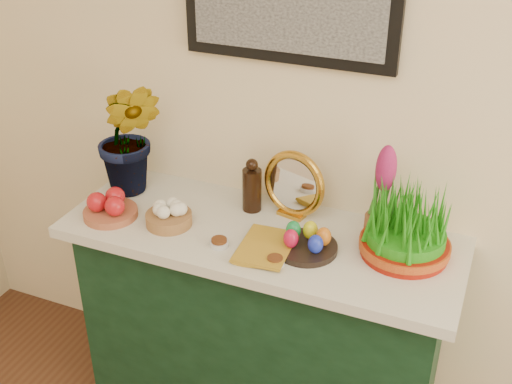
# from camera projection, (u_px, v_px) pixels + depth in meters

# --- Properties ---
(sideboard) EXTENTS (1.30, 0.45, 0.85)m
(sideboard) POSITION_uv_depth(u_px,v_px,m) (261.00, 332.00, 2.47)
(sideboard) COLOR #133620
(sideboard) RESTS_ON ground
(tablecloth) EXTENTS (1.40, 0.55, 0.04)m
(tablecloth) POSITION_uv_depth(u_px,v_px,m) (262.00, 235.00, 2.25)
(tablecloth) COLOR silver
(tablecloth) RESTS_ON sideboard
(hyacinth_green) EXTENTS (0.34, 0.31, 0.60)m
(hyacinth_green) POSITION_uv_depth(u_px,v_px,m) (128.00, 119.00, 2.34)
(hyacinth_green) COLOR #347A23
(hyacinth_green) RESTS_ON tablecloth
(apple_bowl) EXTENTS (0.23, 0.23, 0.10)m
(apple_bowl) POSITION_uv_depth(u_px,v_px,m) (110.00, 206.00, 2.30)
(apple_bowl) COLOR #A65638
(apple_bowl) RESTS_ON tablecloth
(garlic_basket) EXTENTS (0.18, 0.18, 0.09)m
(garlic_basket) POSITION_uv_depth(u_px,v_px,m) (169.00, 215.00, 2.26)
(garlic_basket) COLOR #92623B
(garlic_basket) RESTS_ON tablecloth
(vinegar_cruet) EXTENTS (0.07, 0.07, 0.21)m
(vinegar_cruet) POSITION_uv_depth(u_px,v_px,m) (252.00, 187.00, 2.32)
(vinegar_cruet) COLOR black
(vinegar_cruet) RESTS_ON tablecloth
(mirror) EXTENTS (0.25, 0.10, 0.25)m
(mirror) POSITION_uv_depth(u_px,v_px,m) (294.00, 185.00, 2.28)
(mirror) COLOR gold
(mirror) RESTS_ON tablecloth
(book) EXTENTS (0.17, 0.24, 0.03)m
(book) POSITION_uv_depth(u_px,v_px,m) (241.00, 242.00, 2.15)
(book) COLOR #B38721
(book) RESTS_ON tablecloth
(spice_dish_left) EXTENTS (0.07, 0.07, 0.03)m
(spice_dish_left) POSITION_uv_depth(u_px,v_px,m) (219.00, 243.00, 2.15)
(spice_dish_left) COLOR silver
(spice_dish_left) RESTS_ON tablecloth
(spice_dish_right) EXTENTS (0.06, 0.06, 0.03)m
(spice_dish_right) POSITION_uv_depth(u_px,v_px,m) (275.00, 261.00, 2.06)
(spice_dish_right) COLOR silver
(spice_dish_right) RESTS_ON tablecloth
(egg_plate) EXTENTS (0.26, 0.26, 0.09)m
(egg_plate) POSITION_uv_depth(u_px,v_px,m) (306.00, 242.00, 2.12)
(egg_plate) COLOR black
(egg_plate) RESTS_ON tablecloth
(hyacinth_pink) EXTENTS (0.11, 0.11, 0.35)m
(hyacinth_pink) POSITION_uv_depth(u_px,v_px,m) (383.00, 198.00, 2.12)
(hyacinth_pink) COLOR brown
(hyacinth_pink) RESTS_ON tablecloth
(wheatgrass_sabzeh) EXTENTS (0.30, 0.30, 0.24)m
(wheatgrass_sabzeh) POSITION_uv_depth(u_px,v_px,m) (407.00, 227.00, 2.06)
(wheatgrass_sabzeh) COLOR maroon
(wheatgrass_sabzeh) RESTS_ON tablecloth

